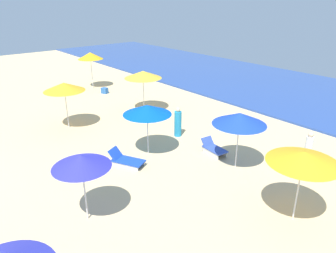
{
  "coord_description": "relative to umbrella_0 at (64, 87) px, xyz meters",
  "views": [
    {
      "loc": [
        13.3,
        1.53,
        6.69
      ],
      "look_at": [
        2.27,
        10.59,
        0.88
      ],
      "focal_mm": 34.19,
      "sensor_mm": 36.0,
      "label": 1
    }
  ],
  "objects": [
    {
      "name": "umbrella_0",
      "position": [
        0.0,
        0.0,
        0.0
      ],
      "size": [
        2.16,
        2.16,
        2.51
      ],
      "color": "silver",
      "rests_on": "ground_plane"
    },
    {
      "name": "lounge_chair_5_0",
      "position": [
        5.65,
        0.12,
        -2.05
      ],
      "size": [
        1.63,
        1.25,
        0.67
      ],
      "rotation": [
        0.0,
        0.0,
        2.04
      ],
      "color": "silver",
      "rests_on": "ground_plane"
    },
    {
      "name": "beachgoer_2",
      "position": [
        4.7,
        3.87,
        -1.58
      ],
      "size": [
        0.39,
        0.39,
        1.54
      ],
      "rotation": [
        0.0,
        0.0,
        0.05
      ],
      "color": "#238EBF",
      "rests_on": "ground_plane"
    },
    {
      "name": "umbrella_4",
      "position": [
        8.72,
        3.62,
        -0.11
      ],
      "size": [
        2.19,
        2.19,
        2.42
      ],
      "color": "silver",
      "rests_on": "ground_plane"
    },
    {
      "name": "umbrella_1",
      "position": [
        7.88,
        -2.77,
        -0.18
      ],
      "size": [
        1.81,
        1.81,
        2.31
      ],
      "color": "silver",
      "rests_on": "ground_plane"
    },
    {
      "name": "umbrella_7",
      "position": [
        12.13,
        2.35,
        -0.03
      ],
      "size": [
        2.2,
        2.2,
        2.44
      ],
      "color": "silver",
      "rests_on": "ground_plane"
    },
    {
      "name": "beachgoer_1",
      "position": [
        10.49,
        6.15,
        -1.58
      ],
      "size": [
        0.39,
        0.39,
        1.5
      ],
      "rotation": [
        0.0,
        0.0,
        0.24
      ],
      "color": "silver",
      "rests_on": "ground_plane"
    },
    {
      "name": "lounge_chair_4_0",
      "position": [
        7.28,
        3.79,
        -2.03
      ],
      "size": [
        1.31,
        0.71,
        0.64
      ],
      "rotation": [
        0.0,
        0.0,
        1.48
      ],
      "color": "silver",
      "rests_on": "ground_plane"
    },
    {
      "name": "umbrella_3",
      "position": [
        0.5,
        4.73,
        0.06
      ],
      "size": [
        2.26,
        2.26,
        2.56
      ],
      "color": "silver",
      "rests_on": "ground_plane"
    },
    {
      "name": "umbrella_2",
      "position": [
        -6.61,
        4.86,
        0.22
      ],
      "size": [
        1.9,
        1.9,
        2.77
      ],
      "color": "silver",
      "rests_on": "ground_plane"
    },
    {
      "name": "ocean",
      "position": [
        2.8,
        16.14,
        -2.23
      ],
      "size": [
        60.0,
        12.37,
        0.12
      ],
      "primitive_type": "cube",
      "color": "#2B4B99",
      "rests_on": "ground_plane"
    },
    {
      "name": "cooler_box_1",
      "position": [
        -4.64,
        4.8,
        -2.08
      ],
      "size": [
        0.55,
        0.47,
        0.42
      ],
      "primitive_type": "cube",
      "rotation": [
        0.0,
        0.0,
        3.5
      ],
      "color": "#2C65B2",
      "rests_on": "ground_plane"
    },
    {
      "name": "umbrella_5",
      "position": [
        5.33,
        1.52,
        -0.18
      ],
      "size": [
        2.16,
        2.16,
        2.33
      ],
      "color": "silver",
      "rests_on": "ground_plane"
    }
  ]
}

